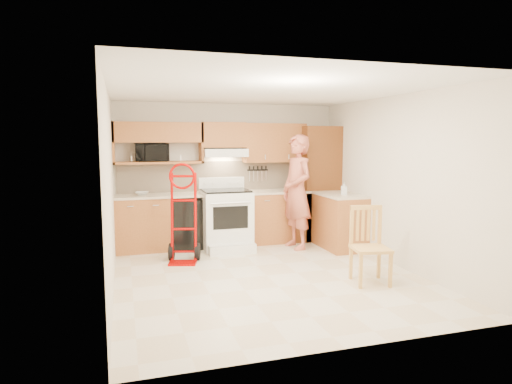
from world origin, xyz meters
name	(u,v)px	position (x,y,z in m)	size (l,w,h in m)	color
floor	(267,276)	(0.00, 0.00, -0.01)	(4.00, 4.50, 0.02)	beige
ceiling	(267,89)	(0.00, 0.00, 2.51)	(4.00, 4.50, 0.02)	white
wall_back	(228,173)	(0.00, 2.26, 1.25)	(4.00, 0.02, 2.50)	beige
wall_front	(349,210)	(0.00, -2.26, 1.25)	(4.00, 0.02, 2.50)	beige
wall_left	(109,190)	(-2.01, 0.00, 1.25)	(0.02, 4.50, 2.50)	beige
wall_right	(396,181)	(2.01, 0.00, 1.25)	(0.02, 4.50, 2.50)	beige
backsplash	(228,176)	(0.00, 2.23, 1.20)	(3.92, 0.03, 0.55)	beige
lower_cab_left	(143,224)	(-1.55, 1.95, 0.45)	(0.90, 0.60, 0.90)	#AA6133
dishwasher	(188,223)	(-0.80, 1.95, 0.42)	(0.60, 0.60, 0.85)	black
lower_cab_right	(276,217)	(0.83, 1.95, 0.45)	(1.14, 0.60, 0.90)	#AA6133
countertop_left	(160,196)	(-1.25, 1.95, 0.92)	(1.50, 0.63, 0.04)	beige
countertop_right	(276,191)	(0.83, 1.95, 0.92)	(1.14, 0.63, 0.04)	beige
cab_return_right	(340,222)	(1.70, 1.15, 0.45)	(0.60, 1.00, 0.90)	#AA6133
countertop_return	(340,195)	(1.70, 1.15, 0.92)	(0.63, 1.00, 0.04)	beige
pantry_tall	(318,183)	(1.65, 1.95, 1.05)	(0.70, 0.60, 2.10)	brown
upper_cab_left	(158,132)	(-1.25, 2.08, 1.98)	(1.50, 0.33, 0.34)	#AA6133
upper_shelf_mw	(159,163)	(-1.25, 2.08, 1.47)	(1.50, 0.33, 0.04)	#AA6133
upper_cab_center	(223,135)	(-0.12, 2.08, 1.94)	(0.76, 0.33, 0.44)	#AA6133
upper_cab_right	(274,143)	(0.83, 2.08, 1.80)	(1.14, 0.33, 0.70)	#AA6133
range_hood	(224,153)	(-0.12, 2.02, 1.63)	(0.76, 0.46, 0.14)	white
knife_strip	(258,173)	(0.55, 2.21, 1.24)	(0.40, 0.05, 0.29)	black
microwave	(152,153)	(-1.36, 2.08, 1.64)	(0.55, 0.37, 0.30)	black
range	(227,214)	(-0.18, 1.64, 0.60)	(0.81, 1.07, 1.20)	white
person	(297,192)	(0.99, 1.35, 0.97)	(0.71, 0.47, 1.95)	#BA5D48
hand_truck	(183,218)	(-1.00, 1.01, 0.68)	(0.53, 0.49, 1.36)	#A70300
dining_chair	(371,246)	(1.18, -0.70, 0.50)	(0.45, 0.49, 0.99)	#DBA658
soap_bottle	(344,188)	(1.70, 1.02, 1.05)	(0.10, 0.10, 0.21)	white
bowl	(142,193)	(-1.55, 1.95, 0.97)	(0.22, 0.22, 0.05)	white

